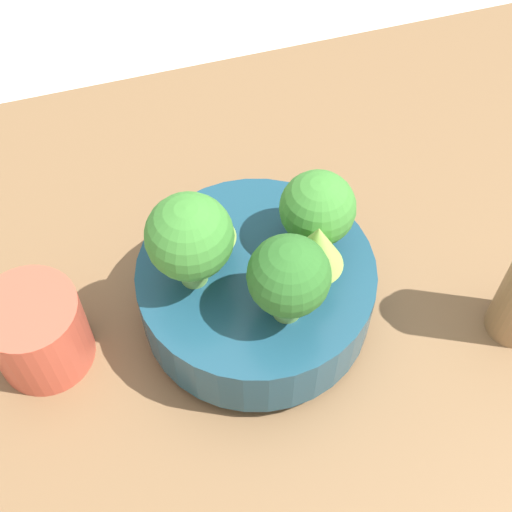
% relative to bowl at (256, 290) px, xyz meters
% --- Properties ---
extents(ground_plane, '(6.00, 6.00, 0.00)m').
position_rel_bowl_xyz_m(ground_plane, '(-0.00, -0.02, -0.08)').
color(ground_plane, silver).
extents(table, '(1.06, 0.68, 0.03)m').
position_rel_bowl_xyz_m(table, '(-0.00, -0.02, -0.06)').
color(table, brown).
rests_on(table, ground_plane).
extents(bowl, '(0.20, 0.20, 0.07)m').
position_rel_bowl_xyz_m(bowl, '(0.00, 0.00, 0.00)').
color(bowl, navy).
rests_on(bowl, table).
extents(broccoli_floret_back, '(0.06, 0.06, 0.08)m').
position_rel_bowl_xyz_m(broccoli_floret_back, '(-0.01, 0.05, 0.08)').
color(broccoli_floret_back, '#609347').
rests_on(broccoli_floret_back, bowl).
extents(romanesco_piece_near, '(0.05, 0.05, 0.07)m').
position_rel_bowl_xyz_m(romanesco_piece_near, '(0.03, -0.03, 0.07)').
color(romanesco_piece_near, '#7AB256').
rests_on(romanesco_piece_near, bowl).
extents(broccoli_floret_right, '(0.07, 0.07, 0.09)m').
position_rel_bowl_xyz_m(broccoli_floret_right, '(0.05, -0.01, 0.09)').
color(broccoli_floret_right, '#6BA34C').
rests_on(broccoli_floret_right, bowl).
extents(broccoli_floret_left, '(0.06, 0.06, 0.08)m').
position_rel_bowl_xyz_m(broccoli_floret_left, '(-0.06, -0.01, 0.07)').
color(broccoli_floret_left, '#609347').
rests_on(broccoli_floret_left, bowl).
extents(romanesco_piece_far, '(0.05, 0.05, 0.08)m').
position_rel_bowl_xyz_m(romanesco_piece_far, '(-0.04, 0.03, 0.08)').
color(romanesco_piece_far, '#7AB256').
rests_on(romanesco_piece_far, bowl).
extents(cup, '(0.08, 0.08, 0.08)m').
position_rel_bowl_xyz_m(cup, '(0.19, -0.01, -0.00)').
color(cup, '#C64C38').
rests_on(cup, table).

